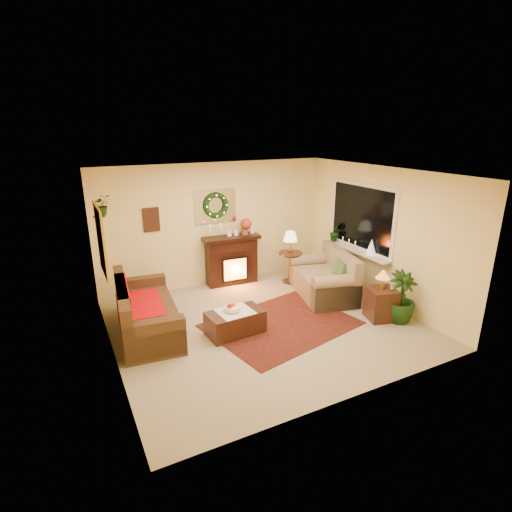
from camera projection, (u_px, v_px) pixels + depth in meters
name	position (u px, v px, depth m)	size (l,w,h in m)	color
floor	(265.00, 324.00, 6.98)	(5.00, 5.00, 0.00)	beige
ceiling	(266.00, 173.00, 6.17)	(5.00, 5.00, 0.00)	white
wall_back	(216.00, 225.00, 8.48)	(5.00, 5.00, 0.00)	#EFD88C
wall_front	(356.00, 305.00, 4.67)	(5.00, 5.00, 0.00)	#EFD88C
wall_left	(106.00, 278.00, 5.50)	(4.50, 4.50, 0.00)	#EFD88C
wall_right	(380.00, 235.00, 7.65)	(4.50, 4.50, 0.00)	#EFD88C
area_rug	(281.00, 324.00, 6.96)	(2.41, 1.80, 0.01)	#610404
sofa	(147.00, 307.00, 6.63)	(0.90, 2.05, 0.88)	#5A2D1B
red_throw	(140.00, 304.00, 6.69)	(0.73, 1.18, 0.02)	red
fireplace	(231.00, 259.00, 8.64)	(1.09, 0.34, 1.00)	black
poinsettia	(246.00, 224.00, 8.52)	(0.24, 0.24, 0.24)	#B0321C
mantel_candle_a	(210.00, 230.00, 8.22)	(0.06, 0.06, 0.17)	#FFF7CA
mantel_candle_b	(221.00, 228.00, 8.33)	(0.06, 0.06, 0.18)	white
mantel_mirror	(215.00, 206.00, 8.34)	(0.92, 0.02, 0.72)	white
wreath	(216.00, 206.00, 8.30)	(0.55, 0.55, 0.11)	#194719
wall_art	(151.00, 220.00, 7.81)	(0.32, 0.03, 0.48)	#381E11
gold_mirror	(101.00, 241.00, 5.62)	(0.03, 0.84, 1.00)	gold
hanging_plant	(103.00, 215.00, 6.25)	(0.33, 0.28, 0.36)	#194719
loveseat	(323.00, 276.00, 8.04)	(0.92, 1.60, 0.92)	gray
window_frame	(361.00, 217.00, 8.03)	(0.03, 1.86, 1.36)	white
window_glass	(361.00, 217.00, 8.03)	(0.02, 1.70, 1.22)	black
window_sill	(355.00, 250.00, 8.20)	(0.22, 1.86, 0.04)	white
mini_tree	(371.00, 247.00, 7.79)	(0.22, 0.22, 0.32)	white
sill_plant	(335.00, 233.00, 8.69)	(0.29, 0.24, 0.54)	#1C4621
side_table_round	(290.00, 268.00, 8.75)	(0.52, 0.52, 0.68)	black
lamp_cream	(290.00, 243.00, 8.61)	(0.31, 0.31, 0.48)	#F3DD97
end_table_square	(381.00, 305.00, 7.10)	(0.47, 0.47, 0.57)	#381A0C
lamp_tiffany	(383.00, 279.00, 6.98)	(0.26, 0.26, 0.38)	orange
coffee_table	(235.00, 322.00, 6.62)	(0.93, 0.51, 0.39)	#491F0F
fruit_bowl	(232.00, 308.00, 6.55)	(0.27, 0.27, 0.06)	white
floor_palm	(401.00, 298.00, 6.95)	(1.54, 1.54, 2.74)	#183E1D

